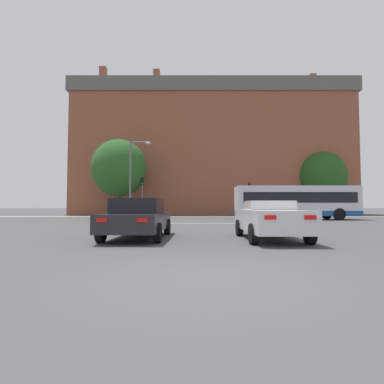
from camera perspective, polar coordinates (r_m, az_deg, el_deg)
ground_plane at (r=5.00m, az=3.36°, el=-16.13°), size 400.00×400.00×0.00m
stop_line_strip at (r=20.60m, az=0.68°, el=-5.97°), size 9.18×0.30×0.01m
far_pavement at (r=34.22m, az=0.35°, el=-4.69°), size 70.20×2.50×0.01m
brick_civic_building at (r=44.18m, az=3.54°, el=7.60°), size 38.24×11.21×20.48m
car_saloon_left at (r=11.13m, az=-10.34°, el=-4.89°), size 2.13×4.60×1.44m
car_roadster_right at (r=10.83m, az=14.47°, el=-5.06°), size 1.95×4.33×1.35m
bus_crossing_lead at (r=27.81m, az=18.98°, el=-1.78°), size 10.45×2.66×2.92m
traffic_light_far_right at (r=34.09m, az=10.77°, el=-0.28°), size 0.26×0.31×3.85m
traffic_light_far_left at (r=34.20m, az=-9.62°, el=0.28°), size 0.26×0.31×4.41m
street_lamp_junction at (r=26.83m, az=-11.14°, el=3.93°), size 1.87×0.36×6.99m
pedestrian_waiting at (r=36.22m, az=15.77°, el=-2.93°), size 0.33×0.45×1.68m
tree_by_building at (r=41.70m, az=23.27°, el=1.31°), size 4.13×4.13×6.13m
tree_kerbside at (r=35.83m, az=-13.83°, el=4.48°), size 6.30×6.30×8.94m
tree_distant at (r=42.21m, az=23.26°, el=2.69°), size 6.18×6.18×8.25m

